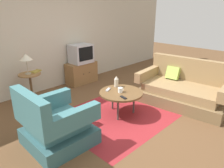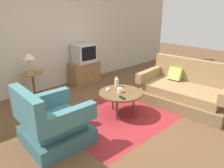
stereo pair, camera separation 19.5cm
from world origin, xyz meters
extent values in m
plane|color=brown|center=(0.00, 0.00, 0.00)|extent=(16.00, 16.00, 0.00)
cube|color=#BCB29E|center=(0.00, 2.42, 1.35)|extent=(9.00, 0.12, 2.70)
cube|color=maroon|center=(0.12, 0.14, 0.00)|extent=(2.33, 1.82, 0.00)
cube|color=#325C60|center=(-1.24, 0.18, 0.12)|extent=(0.92, 0.91, 0.24)
cube|color=#3D7075|center=(-1.24, 0.18, 0.33)|extent=(0.78, 0.63, 0.18)
cube|color=#3D7075|center=(-1.62, 0.18, 0.68)|extent=(0.15, 0.90, 0.51)
cube|color=#3D7075|center=(-1.24, -0.20, 0.55)|extent=(0.91, 0.15, 0.25)
cube|color=#3D7075|center=(-1.23, 0.56, 0.55)|extent=(0.91, 0.15, 0.25)
cube|color=brown|center=(1.35, -0.49, 0.12)|extent=(1.15, 1.88, 0.24)
cube|color=#93754C|center=(1.35, -0.49, 0.33)|extent=(0.99, 1.59, 0.18)
cube|color=#93754C|center=(1.76, -0.45, 0.67)|extent=(0.32, 1.80, 0.51)
cube|color=#93754C|center=(1.26, 0.33, 0.53)|extent=(0.98, 0.24, 0.21)
cube|color=#A3C651|center=(1.59, -0.11, 0.56)|extent=(0.24, 0.30, 0.31)
cylinder|color=brown|center=(0.12, 0.14, 0.44)|extent=(0.82, 0.82, 0.04)
cylinder|color=#4C4742|center=(0.14, 0.40, 0.21)|extent=(0.04, 0.04, 0.42)
cylinder|color=#4C4742|center=(-0.11, 0.02, 0.21)|extent=(0.04, 0.04, 0.42)
cylinder|color=#4C4742|center=(0.32, -0.01, 0.21)|extent=(0.04, 0.04, 0.42)
cylinder|color=olive|center=(-0.79, 1.97, 0.61)|extent=(0.47, 0.47, 0.02)
cylinder|color=brown|center=(-0.79, 1.97, 0.30)|extent=(0.05, 0.05, 0.59)
cylinder|color=brown|center=(-0.79, 1.97, 0.01)|extent=(0.26, 0.26, 0.02)
cube|color=olive|center=(0.70, 2.12, 0.28)|extent=(0.81, 0.41, 0.57)
sphere|color=black|center=(0.60, 1.90, 0.31)|extent=(0.02, 0.02, 0.02)
sphere|color=black|center=(0.80, 1.90, 0.31)|extent=(0.02, 0.02, 0.02)
cube|color=#B7B7BC|center=(0.70, 2.10, 0.81)|extent=(0.56, 0.43, 0.49)
cube|color=black|center=(0.70, 1.88, 0.84)|extent=(0.44, 0.01, 0.35)
cylinder|color=#9E937A|center=(-0.82, 1.96, 0.63)|extent=(0.12, 0.12, 0.02)
cylinder|color=#9E937A|center=(-0.82, 1.96, 0.78)|extent=(0.02, 0.02, 0.29)
cone|color=beige|center=(-0.82, 1.96, 0.99)|extent=(0.26, 0.26, 0.12)
cylinder|color=beige|center=(0.25, 0.40, 0.54)|extent=(0.09, 0.09, 0.16)
cone|color=beige|center=(0.25, 0.40, 0.65)|extent=(0.08, 0.08, 0.06)
cylinder|color=white|center=(0.09, 0.14, 0.51)|extent=(0.09, 0.09, 0.10)
torus|color=white|center=(0.15, 0.14, 0.51)|extent=(0.07, 0.01, 0.07)
cube|color=black|center=(-0.06, -0.07, 0.47)|extent=(0.07, 0.15, 0.02)
cube|color=#B2B2B7|center=(0.01, 0.39, 0.47)|extent=(0.17, 0.11, 0.02)
cube|color=olive|center=(-0.63, 2.01, 0.63)|extent=(0.26, 0.21, 0.03)
camera|label=1|loc=(-2.66, -2.33, 1.99)|focal=34.03mm
camera|label=2|loc=(-2.52, -2.46, 1.99)|focal=34.03mm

